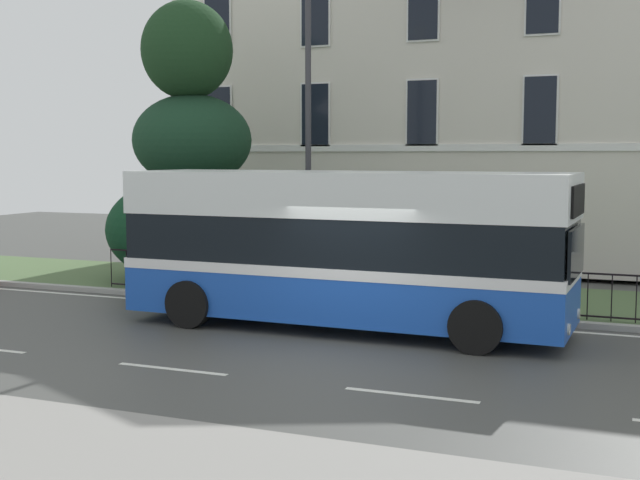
{
  "coord_description": "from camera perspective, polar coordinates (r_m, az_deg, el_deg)",
  "views": [
    {
      "loc": [
        5.25,
        -13.35,
        3.45
      ],
      "look_at": [
        -1.67,
        3.77,
        1.6
      ],
      "focal_mm": 47.59,
      "sensor_mm": 36.0,
      "label": 1
    }
  ],
  "objects": [
    {
      "name": "georgian_townhouse",
      "position": [
        28.73,
        12.54,
        10.09
      ],
      "size": [
        20.13,
        9.23,
        11.1
      ],
      "color": "beige",
      "rests_on": "ground_plane"
    },
    {
      "name": "ground_plane",
      "position": [
        15.5,
        1.63,
        -7.2
      ],
      "size": [
        60.0,
        56.0,
        0.18
      ],
      "color": "#464743"
    },
    {
      "name": "street_lamp_post",
      "position": [
        20.3,
        -0.8,
        8.56
      ],
      "size": [
        0.36,
        0.24,
        7.65
      ],
      "color": "#333338",
      "rests_on": "ground_plane"
    },
    {
      "name": "evergreen_tree",
      "position": [
        23.11,
        -8.87,
        4.33
      ],
      "size": [
        4.26,
        4.26,
        7.48
      ],
      "color": "#423328",
      "rests_on": "ground_plane"
    },
    {
      "name": "iron_verge_railing",
      "position": [
        18.6,
        6.83,
        -3.05
      ],
      "size": [
        16.22,
        0.04,
        0.97
      ],
      "color": "black",
      "rests_on": "ground_plane"
    },
    {
      "name": "single_decker_bus",
      "position": [
        16.79,
        1.74,
        -0.44
      ],
      "size": [
        8.88,
        2.74,
        3.12
      ],
      "rotation": [
        0.0,
        0.0,
        -0.02
      ],
      "color": "blue",
      "rests_on": "ground_plane"
    }
  ]
}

